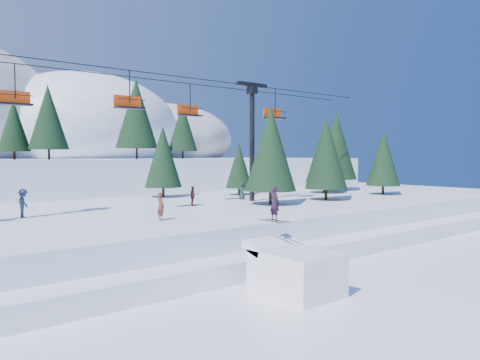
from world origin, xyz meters
TOP-DOWN VIEW (x-y plane):
  - ground at (0.00, 0.00)m, footprint 160.00×160.00m
  - mid_shelf at (0.00, 18.00)m, footprint 70.00×22.00m
  - berm at (0.00, 8.00)m, footprint 70.00×6.00m
  - jump_kicker at (2.02, 2.17)m, footprint 3.00×4.28m
  - chairlift at (0.68, 18.05)m, footprint 46.14×3.21m
  - conifer_stand at (4.35, 18.71)m, footprint 63.21×17.20m
  - distant_skiers at (-3.06, 17.59)m, footprint 30.57×8.09m
  - banner_near at (5.20, 3.80)m, footprint 2.75×0.83m
  - banner_far at (7.98, 6.01)m, footprint 2.75×0.84m

SIDE VIEW (x-z plane):
  - ground at x=0.00m, z-range 0.00..0.00m
  - banner_near at x=5.20m, z-range 0.09..0.99m
  - banner_far at x=7.98m, z-range 0.09..0.99m
  - berm at x=0.00m, z-range 0.00..1.10m
  - jump_kicker at x=2.02m, z-range -1.36..3.64m
  - mid_shelf at x=0.00m, z-range 0.00..2.50m
  - distant_skiers at x=-3.06m, z-range 2.44..4.30m
  - conifer_stand at x=4.35m, z-range 2.28..11.31m
  - chairlift at x=0.68m, z-range 4.18..14.46m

